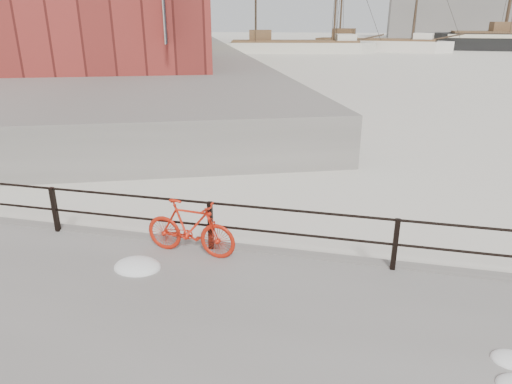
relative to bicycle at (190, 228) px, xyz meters
The scene contains 10 objects.
ground 3.94m from the bicycle, ahead, with size 400.00×400.00×0.00m, color white.
far_quay 80.99m from the bicycle, 116.54° to the left, with size 24.00×150.00×1.80m, color gray.
guardrail 3.82m from the bicycle, ahead, with size 28.00×0.10×1.00m, color black, non-canonical shape.
bicycle is the anchor object (origin of this frame).
snow_mounds 4.87m from the bicycle, 19.04° to the right, with size 21.60×2.47×0.32m.
schooner_mid 73.41m from the bicycle, 87.07° to the left, with size 25.81×10.92×18.85m, color silver, non-canonical shape.
schooner_left 66.58m from the bicycle, 97.18° to the left, with size 26.47×12.03×19.90m, color beige, non-canonical shape.
workboat_near 33.48m from the bicycle, 128.25° to the left, with size 10.83×3.61×7.00m, color black, non-canonical shape.
workboat_far 48.78m from the bicycle, 119.21° to the left, with size 11.49×3.97×7.00m, color black, non-canonical shape.
industrial_west 142.69m from the bicycle, 80.38° to the left, with size 32.00×18.00×18.00m, color gray.
Camera 1 is at (-0.73, -7.88, 4.62)m, focal length 32.00 mm.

